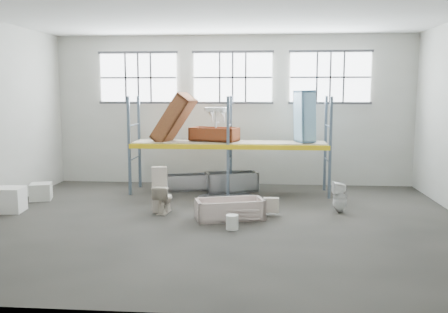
# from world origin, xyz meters

# --- Properties ---
(floor) EXTENTS (12.00, 10.00, 0.10)m
(floor) POSITION_xyz_m (0.00, 0.00, -0.05)
(floor) COLOR #46423B
(floor) RESTS_ON ground
(ceiling) EXTENTS (12.00, 10.00, 0.10)m
(ceiling) POSITION_xyz_m (0.00, 0.00, 5.05)
(ceiling) COLOR silver
(ceiling) RESTS_ON ground
(wall_back) EXTENTS (12.00, 0.10, 5.00)m
(wall_back) POSITION_xyz_m (0.00, 5.05, 2.50)
(wall_back) COLOR #ACAB9F
(wall_back) RESTS_ON ground
(wall_front) EXTENTS (12.00, 0.10, 5.00)m
(wall_front) POSITION_xyz_m (0.00, -5.05, 2.50)
(wall_front) COLOR #A8A89C
(wall_front) RESTS_ON ground
(window_left) EXTENTS (2.60, 0.04, 1.60)m
(window_left) POSITION_xyz_m (-3.20, 4.94, 3.60)
(window_left) COLOR white
(window_left) RESTS_ON wall_back
(window_mid) EXTENTS (2.60, 0.04, 1.60)m
(window_mid) POSITION_xyz_m (0.00, 4.94, 3.60)
(window_mid) COLOR white
(window_mid) RESTS_ON wall_back
(window_right) EXTENTS (2.60, 0.04, 1.60)m
(window_right) POSITION_xyz_m (3.20, 4.94, 3.60)
(window_right) COLOR white
(window_right) RESTS_ON wall_back
(rack_upright_la) EXTENTS (0.08, 0.08, 3.00)m
(rack_upright_la) POSITION_xyz_m (-3.00, 2.90, 1.50)
(rack_upright_la) COLOR slate
(rack_upright_la) RESTS_ON floor
(rack_upright_lb) EXTENTS (0.08, 0.08, 3.00)m
(rack_upright_lb) POSITION_xyz_m (-3.00, 4.10, 1.50)
(rack_upright_lb) COLOR slate
(rack_upright_lb) RESTS_ON floor
(rack_upright_ma) EXTENTS (0.08, 0.08, 3.00)m
(rack_upright_ma) POSITION_xyz_m (0.00, 2.90, 1.50)
(rack_upright_ma) COLOR slate
(rack_upright_ma) RESTS_ON floor
(rack_upright_mb) EXTENTS (0.08, 0.08, 3.00)m
(rack_upright_mb) POSITION_xyz_m (0.00, 4.10, 1.50)
(rack_upright_mb) COLOR slate
(rack_upright_mb) RESTS_ON floor
(rack_upright_ra) EXTENTS (0.08, 0.08, 3.00)m
(rack_upright_ra) POSITION_xyz_m (3.00, 2.90, 1.50)
(rack_upright_ra) COLOR slate
(rack_upright_ra) RESTS_ON floor
(rack_upright_rb) EXTENTS (0.08, 0.08, 3.00)m
(rack_upright_rb) POSITION_xyz_m (3.00, 4.10, 1.50)
(rack_upright_rb) COLOR slate
(rack_upright_rb) RESTS_ON floor
(rack_beam_front) EXTENTS (6.00, 0.10, 0.14)m
(rack_beam_front) POSITION_xyz_m (0.00, 2.90, 1.50)
(rack_beam_front) COLOR yellow
(rack_beam_front) RESTS_ON floor
(rack_beam_back) EXTENTS (6.00, 0.10, 0.14)m
(rack_beam_back) POSITION_xyz_m (0.00, 4.10, 1.50)
(rack_beam_back) COLOR yellow
(rack_beam_back) RESTS_ON floor
(shelf_deck) EXTENTS (5.90, 1.10, 0.03)m
(shelf_deck) POSITION_xyz_m (0.00, 3.50, 1.58)
(shelf_deck) COLOR gray
(shelf_deck) RESTS_ON floor
(wet_patch) EXTENTS (1.80, 1.80, 0.00)m
(wet_patch) POSITION_xyz_m (0.00, 2.70, 0.00)
(wet_patch) COLOR black
(wet_patch) RESTS_ON floor
(bathtub_beige) EXTENTS (1.82, 1.23, 0.49)m
(bathtub_beige) POSITION_xyz_m (0.24, 0.30, 0.24)
(bathtub_beige) COLOR beige
(bathtub_beige) RESTS_ON floor
(cistern_spare) EXTENTS (0.39, 0.19, 0.37)m
(cistern_spare) POSITION_xyz_m (1.27, 0.68, 0.28)
(cistern_spare) COLOR beige
(cistern_spare) RESTS_ON bathtub_beige
(sink_in_tub) EXTENTS (0.47, 0.47, 0.13)m
(sink_in_tub) POSITION_xyz_m (0.70, 0.62, 0.16)
(sink_in_tub) COLOR beige
(sink_in_tub) RESTS_ON bathtub_beige
(toilet_beige) EXTENTS (0.50, 0.77, 0.74)m
(toilet_beige) POSITION_xyz_m (-1.51, 0.77, 0.37)
(toilet_beige) COLOR beige
(toilet_beige) RESTS_ON floor
(cistern_tall) EXTENTS (0.42, 0.30, 1.20)m
(cistern_tall) POSITION_xyz_m (-1.63, 0.85, 0.60)
(cistern_tall) COLOR beige
(cistern_tall) RESTS_ON floor
(toilet_white) EXTENTS (0.41, 0.40, 0.81)m
(toilet_white) POSITION_xyz_m (3.06, 1.23, 0.41)
(toilet_white) COLOR white
(toilet_white) RESTS_ON floor
(steel_tub_left) EXTENTS (1.47, 0.97, 0.49)m
(steel_tub_left) POSITION_xyz_m (-1.42, 3.81, 0.25)
(steel_tub_left) COLOR #AAACB2
(steel_tub_left) RESTS_ON floor
(steel_tub_right) EXTENTS (1.75, 1.16, 0.59)m
(steel_tub_right) POSITION_xyz_m (0.05, 3.80, 0.29)
(steel_tub_right) COLOR #A4A8AD
(steel_tub_right) RESTS_ON floor
(rust_tub_flat) EXTENTS (1.62, 1.13, 0.41)m
(rust_tub_flat) POSITION_xyz_m (-0.49, 3.63, 1.82)
(rust_tub_flat) COLOR maroon
(rust_tub_flat) RESTS_ON shelf_deck
(rust_tub_tilted) EXTENTS (1.49, 1.07, 1.64)m
(rust_tub_tilted) POSITION_xyz_m (-1.73, 3.46, 2.29)
(rust_tub_tilted) COLOR brown
(rust_tub_tilted) RESTS_ON shelf_deck
(sink_on_shelf) EXTENTS (0.80, 0.68, 0.62)m
(sink_on_shelf) POSITION_xyz_m (-0.40, 3.22, 2.09)
(sink_on_shelf) COLOR white
(sink_on_shelf) RESTS_ON rust_tub_flat
(blue_tub_upright) EXTENTS (0.69, 0.84, 1.57)m
(blue_tub_upright) POSITION_xyz_m (2.28, 3.47, 2.40)
(blue_tub_upright) COLOR #7FB0D4
(blue_tub_upright) RESTS_ON shelf_deck
(bucket) EXTENTS (0.36, 0.36, 0.33)m
(bucket) POSITION_xyz_m (0.37, -0.64, 0.17)
(bucket) COLOR silver
(bucket) RESTS_ON floor
(carton_near) EXTENTS (0.81, 0.72, 0.64)m
(carton_near) POSITION_xyz_m (-5.59, 0.52, 0.32)
(carton_near) COLOR white
(carton_near) RESTS_ON floor
(carton_far) EXTENTS (0.72, 0.72, 0.48)m
(carton_far) POSITION_xyz_m (-5.41, 1.99, 0.24)
(carton_far) COLOR beige
(carton_far) RESTS_ON floor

